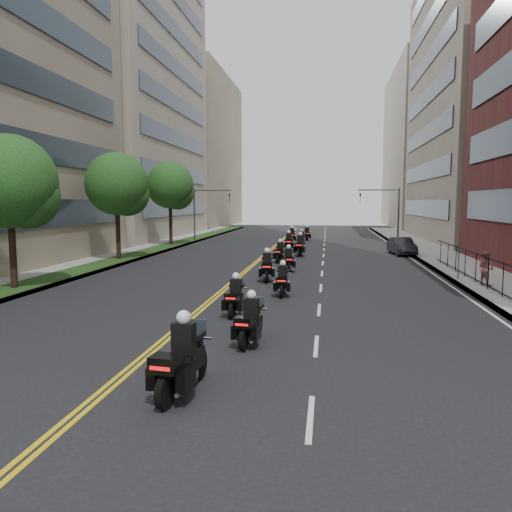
{
  "coord_description": "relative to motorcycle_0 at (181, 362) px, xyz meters",
  "views": [
    {
      "loc": [
        3.47,
        -9.5,
        4.27
      ],
      "look_at": [
        0.14,
        13.76,
        1.68
      ],
      "focal_mm": 35.0,
      "sensor_mm": 36.0,
      "label": 1
    }
  ],
  "objects": [
    {
      "name": "traffic_signal_right",
      "position": [
        9.21,
        41.19,
        2.96
      ],
      "size": [
        4.09,
        0.2,
        5.6
      ],
      "color": "#3F3F44",
      "rests_on": "ground"
    },
    {
      "name": "motorcycle_10",
      "position": [
        -0.42,
        40.46,
        -0.03
      ],
      "size": [
        0.59,
        2.42,
        1.79
      ],
      "rotation": [
        0.0,
        0.0,
        0.05
      ],
      "color": "black",
      "rests_on": "ground"
    },
    {
      "name": "building_right_far",
      "position": [
        21.17,
        77.19,
        12.26
      ],
      "size": [
        15.0,
        28.0,
        26.0
      ],
      "primitive_type": "cube",
      "color": "gray",
      "rests_on": "ground"
    },
    {
      "name": "sidewalk_left",
      "position": [
        -12.33,
        24.19,
        -0.66
      ],
      "size": [
        4.0,
        90.0,
        0.15
      ],
      "primitive_type": "cube",
      "color": "gray",
      "rests_on": "ground"
    },
    {
      "name": "street_trees",
      "position": [
        -11.38,
        17.79,
        4.39
      ],
      "size": [
        4.4,
        38.4,
        7.98
      ],
      "color": "black",
      "rests_on": "ground"
    },
    {
      "name": "motorcycle_2",
      "position": [
        -0.25,
        7.84,
        -0.11
      ],
      "size": [
        0.5,
        2.16,
        1.6
      ],
      "rotation": [
        0.0,
        0.0,
        -0.01
      ],
      "color": "black",
      "rests_on": "ground"
    },
    {
      "name": "motorcycle_6",
      "position": [
        -0.15,
        24.36,
        -0.09
      ],
      "size": [
        0.58,
        2.22,
        1.64
      ],
      "rotation": [
        0.0,
        0.0,
        -0.08
      ],
      "color": "black",
      "rests_on": "ground"
    },
    {
      "name": "sidewalk_right",
      "position": [
        11.67,
        24.19,
        -0.66
      ],
      "size": [
        4.0,
        90.0,
        0.15
      ],
      "primitive_type": "cube",
      "color": "gray",
      "rests_on": "ground"
    },
    {
      "name": "motorcycle_11",
      "position": [
        0.95,
        44.32,
        -0.09
      ],
      "size": [
        0.66,
        2.23,
        1.65
      ],
      "rotation": [
        0.0,
        0.0,
        0.12
      ],
      "color": "black",
      "rests_on": "ground"
    },
    {
      "name": "motorcycle_9",
      "position": [
        0.74,
        36.39,
        -0.08
      ],
      "size": [
        0.54,
        2.28,
        1.68
      ],
      "rotation": [
        0.0,
        0.0,
        -0.04
      ],
      "color": "black",
      "rests_on": "ground"
    },
    {
      "name": "traffic_signal_left",
      "position": [
        -9.87,
        41.19,
        2.96
      ],
      "size": [
        4.09,
        0.2,
        5.6
      ],
      "color": "#3F3F44",
      "rests_on": "ground"
    },
    {
      "name": "grass_strip",
      "position": [
        -11.53,
        24.19,
        -0.57
      ],
      "size": [
        2.0,
        90.0,
        0.04
      ],
      "primitive_type": "cube",
      "color": "#153714",
      "rests_on": "sidewalk_left"
    },
    {
      "name": "ground",
      "position": [
        -0.33,
        -0.81,
        -0.74
      ],
      "size": [
        160.0,
        160.0,
        0.0
      ],
      "primitive_type": "plane",
      "color": "black",
      "rests_on": "ground"
    },
    {
      "name": "motorcycle_1",
      "position": [
        0.9,
        4.09,
        -0.1
      ],
      "size": [
        0.64,
        2.2,
        1.63
      ],
      "rotation": [
        0.0,
        0.0,
        -0.12
      ],
      "color": "black",
      "rests_on": "ground"
    },
    {
      "name": "motorcycle_7",
      "position": [
        1.06,
        28.59,
        0.0
      ],
      "size": [
        0.63,
        2.54,
        1.87
      ],
      "rotation": [
        0.0,
        0.0,
        -0.06
      ],
      "color": "black",
      "rests_on": "ground"
    },
    {
      "name": "pedestrian_b",
      "position": [
        10.87,
        15.22,
        0.27
      ],
      "size": [
        0.99,
        1.05,
        1.72
      ],
      "primitive_type": "imported",
      "rotation": [
        0.0,
        0.0,
        2.12
      ],
      "color": "#995653",
      "rests_on": "sidewalk_right"
    },
    {
      "name": "parked_sedan",
      "position": [
        9.07,
        30.65,
        -0.05
      ],
      "size": [
        1.94,
        4.34,
        1.38
      ],
      "primitive_type": "imported",
      "rotation": [
        0.0,
        0.0,
        0.12
      ],
      "color": "black",
      "rests_on": "ground"
    },
    {
      "name": "iron_fence",
      "position": [
        10.67,
        11.19,
        0.16
      ],
      "size": [
        0.05,
        28.0,
        1.5
      ],
      "color": "black",
      "rests_on": "sidewalk_right"
    },
    {
      "name": "motorcycle_0",
      "position": [
        0.0,
        0.0,
        0.0
      ],
      "size": [
        0.76,
        2.53,
        1.87
      ],
      "rotation": [
        0.0,
        0.0,
        -0.13
      ],
      "color": "black",
      "rests_on": "ground"
    },
    {
      "name": "motorcycle_5",
      "position": [
        0.82,
        19.98,
        -0.1
      ],
      "size": [
        0.66,
        2.2,
        1.63
      ],
      "rotation": [
        0.0,
        0.0,
        0.13
      ],
      "color": "black",
      "rests_on": "ground"
    },
    {
      "name": "building_right_tan",
      "position": [
        21.15,
        47.19,
        14.26
      ],
      "size": [
        15.11,
        28.0,
        30.0
      ],
      "color": "#80715E",
      "rests_on": "ground"
    },
    {
      "name": "motorcycle_4",
      "position": [
        -0.04,
        16.04,
        -0.04
      ],
      "size": [
        0.67,
        2.41,
        1.78
      ],
      "rotation": [
        0.0,
        0.0,
        0.1
      ],
      "color": "black",
      "rests_on": "ground"
    },
    {
      "name": "motorcycle_8",
      "position": [
        -0.11,
        32.19,
        -0.03
      ],
      "size": [
        0.62,
        2.44,
        1.8
      ],
      "rotation": [
        0.0,
        0.0,
        0.06
      ],
      "color": "black",
      "rests_on": "ground"
    },
    {
      "name": "building_left_far",
      "position": [
        -22.33,
        77.19,
        12.26
      ],
      "size": [
        16.0,
        28.0,
        26.0
      ],
      "primitive_type": "cube",
      "color": "#80715E",
      "rests_on": "ground"
    },
    {
      "name": "building_left_mid",
      "position": [
        -22.31,
        47.19,
        16.26
      ],
      "size": [
        16.11,
        28.0,
        34.0
      ],
      "color": "gray",
      "rests_on": "ground"
    },
    {
      "name": "motorcycle_3",
      "position": [
        1.16,
        12.03,
        -0.11
      ],
      "size": [
        0.5,
        2.16,
        1.59
      ],
      "rotation": [
        0.0,
        0.0,
        0.03
      ],
      "color": "black",
      "rests_on": "ground"
    }
  ]
}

